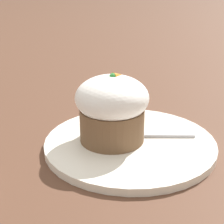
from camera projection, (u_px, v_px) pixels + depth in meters
ground_plane at (130, 147)px, 0.51m from camera, size 4.00×4.00×0.00m
dessert_plate at (130, 144)px, 0.51m from camera, size 0.23×0.23×0.01m
carrot_cake at (112, 108)px, 0.49m from camera, size 0.10×0.10×0.09m
spoon at (143, 134)px, 0.52m from camera, size 0.09×0.08×0.01m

